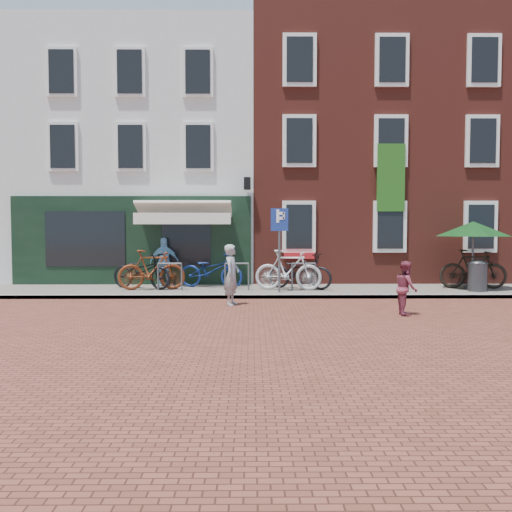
{
  "coord_description": "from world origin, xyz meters",
  "views": [
    {
      "loc": [
        -1.06,
        -15.02,
        1.97
      ],
      "look_at": [
        -0.94,
        0.01,
        1.19
      ],
      "focal_mm": 38.32,
      "sensor_mm": 36.0,
      "label": 1
    }
  ],
  "objects_px": {
    "cafe_person": "(164,262)",
    "bicycle_3": "(288,270)",
    "parasol": "(473,226)",
    "litter_bin": "(477,274)",
    "bicycle_2": "(211,270)",
    "parking_sign": "(279,235)",
    "woman": "(232,275)",
    "boy": "(406,288)",
    "bicycle_0": "(142,271)",
    "bicycle_5": "(473,269)",
    "bicycle_1": "(152,270)",
    "bicycle_4": "(300,271)"
  },
  "relations": [
    {
      "from": "cafe_person",
      "to": "litter_bin",
      "type": "bearing_deg",
      "value": 155.78
    },
    {
      "from": "cafe_person",
      "to": "bicycle_5",
      "type": "height_order",
      "value": "cafe_person"
    },
    {
      "from": "parking_sign",
      "to": "bicycle_4",
      "type": "distance_m",
      "value": 1.56
    },
    {
      "from": "woman",
      "to": "boy",
      "type": "relative_size",
      "value": 1.27
    },
    {
      "from": "bicycle_0",
      "to": "bicycle_4",
      "type": "distance_m",
      "value": 4.84
    },
    {
      "from": "parking_sign",
      "to": "woman",
      "type": "xyz_separation_m",
      "value": [
        -1.31,
        -1.93,
        -0.99
      ]
    },
    {
      "from": "parasol",
      "to": "bicycle_4",
      "type": "distance_m",
      "value": 5.48
    },
    {
      "from": "bicycle_0",
      "to": "parking_sign",
      "type": "bearing_deg",
      "value": -78.34
    },
    {
      "from": "cafe_person",
      "to": "bicycle_3",
      "type": "height_order",
      "value": "cafe_person"
    },
    {
      "from": "woman",
      "to": "boy",
      "type": "xyz_separation_m",
      "value": [
        4.0,
        -1.56,
        -0.16
      ]
    },
    {
      "from": "bicycle_3",
      "to": "boy",
      "type": "bearing_deg",
      "value": -139.28
    },
    {
      "from": "litter_bin",
      "to": "bicycle_5",
      "type": "xyz_separation_m",
      "value": [
        0.14,
        0.66,
        0.09
      ]
    },
    {
      "from": "bicycle_2",
      "to": "parking_sign",
      "type": "bearing_deg",
      "value": -104.55
    },
    {
      "from": "bicycle_1",
      "to": "bicycle_3",
      "type": "relative_size",
      "value": 1.0
    },
    {
      "from": "boy",
      "to": "bicycle_1",
      "type": "distance_m",
      "value": 7.7
    },
    {
      "from": "boy",
      "to": "bicycle_3",
      "type": "distance_m",
      "value": 4.7
    },
    {
      "from": "boy",
      "to": "bicycle_0",
      "type": "distance_m",
      "value": 8.16
    },
    {
      "from": "litter_bin",
      "to": "bicycle_2",
      "type": "relative_size",
      "value": 0.48
    },
    {
      "from": "litter_bin",
      "to": "parking_sign",
      "type": "relative_size",
      "value": 0.41
    },
    {
      "from": "bicycle_0",
      "to": "bicycle_4",
      "type": "height_order",
      "value": "same"
    },
    {
      "from": "cafe_person",
      "to": "bicycle_0",
      "type": "relative_size",
      "value": 0.75
    },
    {
      "from": "parasol",
      "to": "bicycle_3",
      "type": "relative_size",
      "value": 1.15
    },
    {
      "from": "cafe_person",
      "to": "bicycle_2",
      "type": "bearing_deg",
      "value": 144.99
    },
    {
      "from": "parking_sign",
      "to": "bicycle_2",
      "type": "distance_m",
      "value": 2.65
    },
    {
      "from": "bicycle_0",
      "to": "boy",
      "type": "bearing_deg",
      "value": -98.66
    },
    {
      "from": "boy",
      "to": "bicycle_5",
      "type": "distance_m",
      "value": 5.46
    },
    {
      "from": "parasol",
      "to": "cafe_person",
      "type": "bearing_deg",
      "value": 174.56
    },
    {
      "from": "cafe_person",
      "to": "bicycle_2",
      "type": "height_order",
      "value": "cafe_person"
    },
    {
      "from": "bicycle_3",
      "to": "bicycle_2",
      "type": "bearing_deg",
      "value": 84.16
    },
    {
      "from": "parasol",
      "to": "bicycle_4",
      "type": "height_order",
      "value": "parasol"
    },
    {
      "from": "woman",
      "to": "bicycle_3",
      "type": "distance_m",
      "value": 2.96
    },
    {
      "from": "parasol",
      "to": "boy",
      "type": "height_order",
      "value": "parasol"
    },
    {
      "from": "boy",
      "to": "bicycle_5",
      "type": "xyz_separation_m",
      "value": [
        3.29,
        4.36,
        0.09
      ]
    },
    {
      "from": "woman",
      "to": "bicycle_5",
      "type": "bearing_deg",
      "value": -53.28
    },
    {
      "from": "cafe_person",
      "to": "boy",
      "type": "bearing_deg",
      "value": 125.36
    },
    {
      "from": "bicycle_4",
      "to": "cafe_person",
      "type": "bearing_deg",
      "value": 104.03
    },
    {
      "from": "cafe_person",
      "to": "bicycle_3",
      "type": "distance_m",
      "value": 4.1
    },
    {
      "from": "boy",
      "to": "bicycle_0",
      "type": "bearing_deg",
      "value": 60.83
    },
    {
      "from": "bicycle_1",
      "to": "bicycle_2",
      "type": "relative_size",
      "value": 0.97
    },
    {
      "from": "cafe_person",
      "to": "bicycle_0",
      "type": "xyz_separation_m",
      "value": [
        -0.56,
        -0.88,
        -0.23
      ]
    },
    {
      "from": "parasol",
      "to": "boy",
      "type": "xyz_separation_m",
      "value": [
        -3.28,
        -4.39,
        -1.41
      ]
    },
    {
      "from": "boy",
      "to": "bicycle_0",
      "type": "xyz_separation_m",
      "value": [
        -6.86,
        4.42,
        0.03
      ]
    },
    {
      "from": "litter_bin",
      "to": "bicycle_1",
      "type": "distance_m",
      "value": 9.66
    },
    {
      "from": "parasol",
      "to": "cafe_person",
      "type": "xyz_separation_m",
      "value": [
        -9.58,
        0.91,
        -1.14
      ]
    },
    {
      "from": "cafe_person",
      "to": "bicycle_2",
      "type": "xyz_separation_m",
      "value": [
        1.54,
        -0.58,
        -0.23
      ]
    },
    {
      "from": "litter_bin",
      "to": "bicycle_0",
      "type": "bearing_deg",
      "value": 175.84
    },
    {
      "from": "bicycle_1",
      "to": "bicycle_4",
      "type": "relative_size",
      "value": 0.97
    },
    {
      "from": "litter_bin",
      "to": "cafe_person",
      "type": "relative_size",
      "value": 0.64
    },
    {
      "from": "cafe_person",
      "to": "bicycle_2",
      "type": "relative_size",
      "value": 0.75
    },
    {
      "from": "bicycle_0",
      "to": "bicycle_1",
      "type": "xyz_separation_m",
      "value": [
        0.36,
        -0.29,
        0.06
      ]
    }
  ]
}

